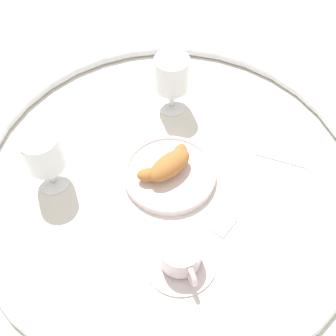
{
  "coord_description": "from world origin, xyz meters",
  "views": [
    {
      "loc": [
        -0.44,
        -0.25,
        0.75
      ],
      "look_at": [
        -0.0,
        0.0,
        0.03
      ],
      "focal_mm": 46.52,
      "sensor_mm": 36.0,
      "label": 1
    }
  ],
  "objects_px": {
    "pastry_plate": "(168,173)",
    "coffee_cup_near": "(181,256)",
    "juice_glass_left": "(43,154)",
    "juice_glass_right": "(172,77)",
    "croissant_large": "(167,164)",
    "folded_napkin": "(285,142)",
    "sugar_packet": "(223,223)"
  },
  "relations": [
    {
      "from": "juice_glass_left",
      "to": "folded_napkin",
      "type": "relative_size",
      "value": 1.27
    },
    {
      "from": "juice_glass_left",
      "to": "folded_napkin",
      "type": "height_order",
      "value": "juice_glass_left"
    },
    {
      "from": "coffee_cup_near",
      "to": "folded_napkin",
      "type": "height_order",
      "value": "coffee_cup_near"
    },
    {
      "from": "coffee_cup_near",
      "to": "juice_glass_right",
      "type": "distance_m",
      "value": 0.4
    },
    {
      "from": "pastry_plate",
      "to": "juice_glass_right",
      "type": "relative_size",
      "value": 1.37
    },
    {
      "from": "pastry_plate",
      "to": "juice_glass_right",
      "type": "height_order",
      "value": "juice_glass_right"
    },
    {
      "from": "croissant_large",
      "to": "juice_glass_right",
      "type": "xyz_separation_m",
      "value": [
        0.18,
        0.09,
        0.05
      ]
    },
    {
      "from": "coffee_cup_near",
      "to": "juice_glass_left",
      "type": "bearing_deg",
      "value": 85.7
    },
    {
      "from": "croissant_large",
      "to": "coffee_cup_near",
      "type": "bearing_deg",
      "value": -142.61
    },
    {
      "from": "croissant_large",
      "to": "coffee_cup_near",
      "type": "height_order",
      "value": "croissant_large"
    },
    {
      "from": "juice_glass_right",
      "to": "folded_napkin",
      "type": "xyz_separation_m",
      "value": [
        0.03,
        -0.27,
        -0.09
      ]
    },
    {
      "from": "sugar_packet",
      "to": "juice_glass_right",
      "type": "bearing_deg",
      "value": 55.77
    },
    {
      "from": "juice_glass_left",
      "to": "pastry_plate",
      "type": "bearing_deg",
      "value": -56.94
    },
    {
      "from": "croissant_large",
      "to": "folded_napkin",
      "type": "bearing_deg",
      "value": -41.3
    },
    {
      "from": "sugar_packet",
      "to": "juice_glass_left",
      "type": "bearing_deg",
      "value": 112.13
    },
    {
      "from": "croissant_large",
      "to": "juice_glass_left",
      "type": "height_order",
      "value": "juice_glass_left"
    },
    {
      "from": "sugar_packet",
      "to": "folded_napkin",
      "type": "distance_m",
      "value": 0.25
    },
    {
      "from": "coffee_cup_near",
      "to": "juice_glass_right",
      "type": "height_order",
      "value": "juice_glass_right"
    },
    {
      "from": "juice_glass_right",
      "to": "juice_glass_left",
      "type": "bearing_deg",
      "value": 161.16
    },
    {
      "from": "pastry_plate",
      "to": "sugar_packet",
      "type": "distance_m",
      "value": 0.15
    },
    {
      "from": "juice_glass_left",
      "to": "coffee_cup_near",
      "type": "bearing_deg",
      "value": -94.3
    },
    {
      "from": "pastry_plate",
      "to": "juice_glass_left",
      "type": "xyz_separation_m",
      "value": [
        -0.13,
        0.2,
        0.08
      ]
    },
    {
      "from": "sugar_packet",
      "to": "pastry_plate",
      "type": "bearing_deg",
      "value": 81.73
    },
    {
      "from": "pastry_plate",
      "to": "coffee_cup_near",
      "type": "relative_size",
      "value": 1.41
    },
    {
      "from": "coffee_cup_near",
      "to": "folded_napkin",
      "type": "distance_m",
      "value": 0.37
    },
    {
      "from": "folded_napkin",
      "to": "coffee_cup_near",
      "type": "bearing_deg",
      "value": 169.99
    },
    {
      "from": "pastry_plate",
      "to": "juice_glass_right",
      "type": "xyz_separation_m",
      "value": [
        0.18,
        0.09,
        0.08
      ]
    },
    {
      "from": "juice_glass_right",
      "to": "croissant_large",
      "type": "bearing_deg",
      "value": -152.91
    },
    {
      "from": "croissant_large",
      "to": "juice_glass_left",
      "type": "xyz_separation_m",
      "value": [
        -0.13,
        0.2,
        0.05
      ]
    },
    {
      "from": "pastry_plate",
      "to": "folded_napkin",
      "type": "height_order",
      "value": "pastry_plate"
    },
    {
      "from": "pastry_plate",
      "to": "sugar_packet",
      "type": "height_order",
      "value": "pastry_plate"
    },
    {
      "from": "croissant_large",
      "to": "juice_glass_left",
      "type": "distance_m",
      "value": 0.24
    }
  ]
}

